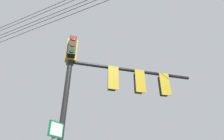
# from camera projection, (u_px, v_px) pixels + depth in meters

# --- Properties ---
(signal_mast_assembly) EXTENTS (1.20, 5.62, 6.83)m
(signal_mast_assembly) POSITION_uv_depth(u_px,v_px,m) (102.00, 84.00, 7.61)
(signal_mast_assembly) COLOR black
(signal_mast_assembly) RESTS_ON ground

